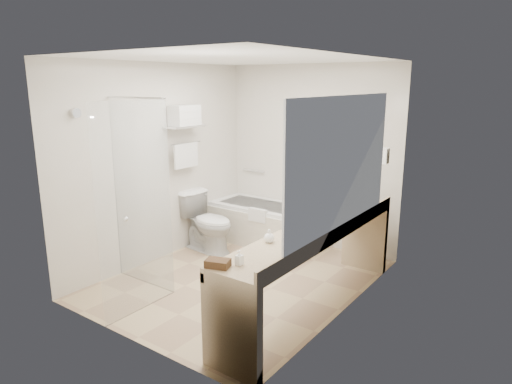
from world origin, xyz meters
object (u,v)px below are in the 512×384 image
Objects in this scene: amenity_basket at (218,263)px; water_bottle_left at (358,199)px; toilet at (208,223)px; vanity_counter at (313,250)px; bathtub at (266,224)px.

water_bottle_left is at bearing 85.79° from amenity_basket.
amenity_basket is 0.96× the size of water_bottle_left.
vanity_counter is at bearing -101.81° from toilet.
vanity_counter is 14.48× the size of amenity_basket.
amenity_basket reaches higher than toilet.
amenity_basket is (-0.17, -1.25, 0.24)m from vanity_counter.
bathtub is at bearing -24.90° from toilet.
water_bottle_left is at bearing 90.25° from vanity_counter.
bathtub is at bearing 167.34° from water_bottle_left.
bathtub is 8.20× the size of water_bottle_left.
bathtub is 0.59× the size of vanity_counter.
vanity_counter reaches higher than toilet.
vanity_counter is 13.83× the size of water_bottle_left.
toilet is 4.36× the size of amenity_basket.
toilet is at bearing -121.15° from bathtub.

